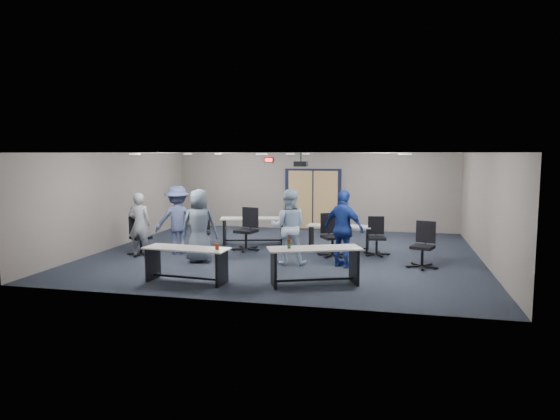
% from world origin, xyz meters
% --- Properties ---
extents(floor, '(10.00, 10.00, 0.00)m').
position_xyz_m(floor, '(0.00, 0.00, 0.00)').
color(floor, '#1B212C').
rests_on(floor, ground).
extents(back_wall, '(10.00, 0.04, 2.70)m').
position_xyz_m(back_wall, '(0.00, 4.50, 1.35)').
color(back_wall, gray).
rests_on(back_wall, floor).
extents(front_wall, '(10.00, 0.04, 2.70)m').
position_xyz_m(front_wall, '(0.00, -4.50, 1.35)').
color(front_wall, gray).
rests_on(front_wall, floor).
extents(left_wall, '(0.04, 9.00, 2.70)m').
position_xyz_m(left_wall, '(-5.00, 0.00, 1.35)').
color(left_wall, gray).
rests_on(left_wall, floor).
extents(right_wall, '(0.04, 9.00, 2.70)m').
position_xyz_m(right_wall, '(5.00, 0.00, 1.35)').
color(right_wall, gray).
rests_on(right_wall, floor).
extents(ceiling, '(10.00, 9.00, 0.04)m').
position_xyz_m(ceiling, '(0.00, 0.00, 2.70)').
color(ceiling, silver).
rests_on(ceiling, back_wall).
extents(double_door, '(2.00, 0.07, 2.20)m').
position_xyz_m(double_door, '(0.00, 4.46, 1.05)').
color(double_door, black).
rests_on(double_door, back_wall).
extents(exit_sign, '(0.32, 0.07, 0.18)m').
position_xyz_m(exit_sign, '(-1.60, 4.44, 2.45)').
color(exit_sign, black).
rests_on(exit_sign, back_wall).
extents(ceiling_projector, '(0.35, 0.32, 0.37)m').
position_xyz_m(ceiling_projector, '(0.30, 0.50, 2.40)').
color(ceiling_projector, black).
rests_on(ceiling_projector, ceiling).
extents(ceiling_can_lights, '(6.24, 5.74, 0.02)m').
position_xyz_m(ceiling_can_lights, '(0.00, 0.25, 2.67)').
color(ceiling_can_lights, silver).
rests_on(ceiling_can_lights, ceiling).
extents(table_front_left, '(1.84, 0.73, 0.85)m').
position_xyz_m(table_front_left, '(-1.39, -3.39, 0.50)').
color(table_front_left, beige).
rests_on(table_front_left, floor).
extents(table_front_right, '(2.00, 1.29, 1.05)m').
position_xyz_m(table_front_right, '(1.24, -3.01, 0.53)').
color(table_front_right, beige).
rests_on(table_front_right, floor).
extents(table_back_left, '(2.02, 1.10, 0.78)m').
position_xyz_m(table_back_left, '(-1.27, 1.22, 0.53)').
color(table_back_left, beige).
rests_on(table_back_left, floor).
extents(table_back_right, '(1.76, 0.61, 0.71)m').
position_xyz_m(table_back_right, '(1.35, 0.69, 0.48)').
color(table_back_right, beige).
rests_on(table_back_right, floor).
extents(chair_back_a, '(0.78, 0.78, 0.99)m').
position_xyz_m(chair_back_a, '(-2.44, 0.11, 0.49)').
color(chair_back_a, black).
rests_on(chair_back_a, floor).
extents(chair_back_b, '(0.90, 0.90, 1.18)m').
position_xyz_m(chair_back_b, '(-1.18, 0.17, 0.59)').
color(chair_back_b, black).
rests_on(chair_back_b, floor).
extents(chair_back_c, '(0.97, 0.97, 1.12)m').
position_xyz_m(chair_back_c, '(1.26, -0.11, 0.56)').
color(chair_back_c, black).
rests_on(chair_back_c, floor).
extents(chair_back_d, '(0.73, 0.73, 1.02)m').
position_xyz_m(chair_back_d, '(2.38, 0.29, 0.51)').
color(chair_back_d, black).
rests_on(chair_back_d, floor).
extents(chair_loose_left, '(0.90, 0.90, 1.03)m').
position_xyz_m(chair_loose_left, '(-3.70, -1.08, 0.52)').
color(chair_loose_left, black).
rests_on(chair_loose_left, floor).
extents(chair_loose_right, '(0.87, 0.87, 1.09)m').
position_xyz_m(chair_loose_right, '(3.48, -0.96, 0.55)').
color(chair_loose_right, black).
rests_on(chair_loose_right, floor).
extents(person_gray, '(0.64, 0.45, 1.67)m').
position_xyz_m(person_gray, '(-3.69, -1.15, 0.83)').
color(person_gray, '#92979F').
rests_on(person_gray, floor).
extents(person_plaid, '(0.96, 0.69, 1.82)m').
position_xyz_m(person_plaid, '(-1.87, -1.49, 0.91)').
color(person_plaid, slate).
rests_on(person_plaid, floor).
extents(person_lightblue, '(0.94, 0.77, 1.82)m').
position_xyz_m(person_lightblue, '(0.33, -1.24, 0.91)').
color(person_lightblue, '#B5D1EF').
rests_on(person_lightblue, floor).
extents(person_navy, '(1.15, 0.91, 1.83)m').
position_xyz_m(person_navy, '(1.66, -1.25, 0.92)').
color(person_navy, navy).
rests_on(person_navy, floor).
extents(person_back, '(1.36, 1.12, 1.83)m').
position_xyz_m(person_back, '(-2.83, -0.66, 0.92)').
color(person_back, '#3F4871').
rests_on(person_back, floor).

